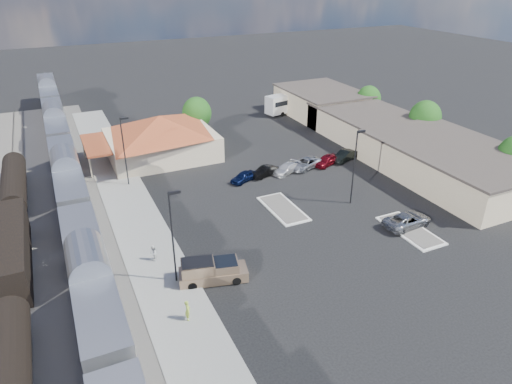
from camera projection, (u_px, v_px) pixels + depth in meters
name	position (u px, v px, depth m)	size (l,w,h in m)	color
ground	(259.00, 225.00, 49.77)	(280.00, 280.00, 0.00)	black
railbed	(48.00, 232.00, 48.32)	(16.00, 100.00, 0.12)	#4C4944
platform	(137.00, 222.00, 50.08)	(5.50, 92.00, 0.18)	gray
passenger_train	(69.00, 184.00, 52.37)	(3.00, 104.00, 5.55)	silver
freight_cars	(12.00, 252.00, 41.62)	(2.80, 46.00, 4.00)	black
station_depot	(160.00, 136.00, 66.13)	(18.35, 12.24, 6.20)	beige
buildings_east	(383.00, 131.00, 70.90)	(14.40, 51.40, 4.80)	#C6B28C
traffic_island_south	(283.00, 208.00, 52.85)	(3.30, 7.50, 0.21)	silver
traffic_island_north	(410.00, 230.00, 48.51)	(3.30, 7.50, 0.21)	silver
lamp_plat_s	(173.00, 231.00, 38.41)	(1.08, 0.25, 9.00)	black
lamp_plat_n	(124.00, 146.00, 56.26)	(1.08, 0.25, 9.00)	black
lamp_lot	(355.00, 161.00, 51.94)	(1.08, 0.25, 9.00)	black
tree_east_b	(425.00, 118.00, 70.44)	(4.94, 4.94, 6.96)	#382314
tree_east_c	(368.00, 99.00, 82.00)	(4.41, 4.41, 6.21)	#382314
tree_depot	(197.00, 113.00, 73.45)	(4.71, 4.71, 6.63)	#382314
pickup_truck	(213.00, 271.00, 40.56)	(6.41, 3.58, 2.09)	tan
suv	(407.00, 220.00, 49.10)	(2.60, 5.64, 1.57)	gray
coach_bus	(292.00, 101.00, 87.08)	(11.87, 4.99, 3.72)	white
person_a	(188.00, 310.00, 35.84)	(0.65, 0.43, 1.79)	#C2E246
person_b	(153.00, 253.00, 43.11)	(0.78, 0.61, 1.60)	silver
parked_car_a	(243.00, 177.00, 59.44)	(1.55, 3.86, 1.32)	#0C163C
parked_car_b	(264.00, 172.00, 60.88)	(1.41, 4.04, 1.33)	black
parked_car_c	(287.00, 169.00, 61.85)	(1.81, 4.46, 1.29)	silver
parked_car_d	(306.00, 163.00, 63.27)	(2.39, 5.18, 1.44)	#9C9EA4
parked_car_e	(327.00, 160.00, 64.22)	(1.78, 4.42, 1.51)	maroon
parked_car_f	(344.00, 156.00, 65.67)	(1.59, 4.56, 1.50)	black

